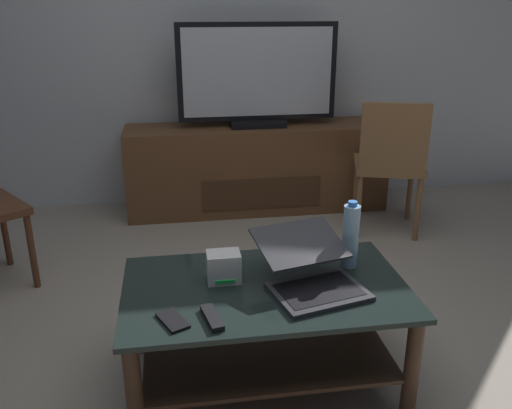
# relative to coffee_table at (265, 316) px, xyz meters

# --- Properties ---
(ground_plane) EXTENTS (7.68, 7.68, 0.00)m
(ground_plane) POSITION_rel_coffee_table_xyz_m (0.07, 0.13, -0.30)
(ground_plane) COLOR #9E9384
(back_wall) EXTENTS (6.40, 0.12, 2.80)m
(back_wall) POSITION_rel_coffee_table_xyz_m (0.07, 2.31, 1.10)
(back_wall) COLOR silver
(back_wall) RESTS_ON ground
(coffee_table) EXTENTS (1.11, 0.66, 0.44)m
(coffee_table) POSITION_rel_coffee_table_xyz_m (0.00, 0.00, 0.00)
(coffee_table) COLOR black
(coffee_table) RESTS_ON ground
(media_cabinet) EXTENTS (1.91, 0.46, 0.63)m
(media_cabinet) POSITION_rel_coffee_table_xyz_m (0.28, 1.99, 0.01)
(media_cabinet) COLOR brown
(media_cabinet) RESTS_ON ground
(television) EXTENTS (1.12, 0.20, 0.72)m
(television) POSITION_rel_coffee_table_xyz_m (0.28, 1.97, 0.68)
(television) COLOR black
(television) RESTS_ON media_cabinet
(dining_chair) EXTENTS (0.55, 0.55, 0.91)m
(dining_chair) POSITION_rel_coffee_table_xyz_m (1.07, 1.39, 0.21)
(dining_chair) COLOR brown
(dining_chair) RESTS_ON ground
(laptop) EXTENTS (0.43, 0.49, 0.18)m
(laptop) POSITION_rel_coffee_table_xyz_m (0.17, -0.03, 0.20)
(laptop) COLOR #333338
(laptop) RESTS_ON coffee_table
(router_box) EXTENTS (0.13, 0.10, 0.12)m
(router_box) POSITION_rel_coffee_table_xyz_m (-0.16, 0.07, 0.20)
(router_box) COLOR white
(router_box) RESTS_ON coffee_table
(water_bottle_near) EXTENTS (0.07, 0.07, 0.29)m
(water_bottle_near) POSITION_rel_coffee_table_xyz_m (0.37, 0.11, 0.28)
(water_bottle_near) COLOR #99C6E5
(water_bottle_near) RESTS_ON coffee_table
(cell_phone) EXTENTS (0.12, 0.16, 0.01)m
(cell_phone) POSITION_rel_coffee_table_xyz_m (-0.36, -0.20, 0.14)
(cell_phone) COLOR black
(cell_phone) RESTS_ON coffee_table
(tv_remote) EXTENTS (0.14, 0.15, 0.02)m
(tv_remote) POSITION_rel_coffee_table_xyz_m (0.24, 0.26, 0.15)
(tv_remote) COLOR #2D2D30
(tv_remote) RESTS_ON coffee_table
(soundbar_remote) EXTENTS (0.08, 0.17, 0.02)m
(soundbar_remote) POSITION_rel_coffee_table_xyz_m (-0.22, -0.21, 0.15)
(soundbar_remote) COLOR black
(soundbar_remote) RESTS_ON coffee_table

